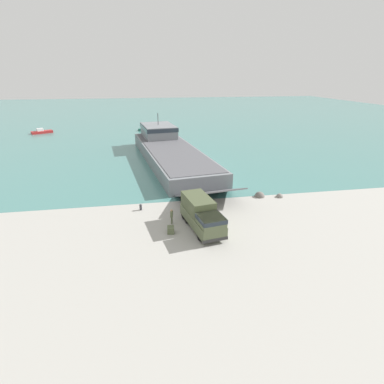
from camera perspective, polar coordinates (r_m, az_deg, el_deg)
ground_plane at (r=32.12m, az=1.46°, el=-6.31°), size 240.00×240.00×0.00m
water_surface at (r=125.67m, az=-7.25°, el=14.51°), size 240.00×180.00×0.01m
landing_craft at (r=57.28m, az=-4.46°, el=8.13°), size 13.55×40.00×7.37m
military_truck at (r=30.83m, az=1.86°, el=-4.24°), size 3.70×7.41×3.10m
soldier_on_ramp at (r=32.07m, az=-3.90°, el=-4.48°), size 0.34×0.49×1.67m
moored_boat_a at (r=90.25m, az=-8.30°, el=12.02°), size 6.11×7.68×1.30m
moored_boat_b at (r=92.47m, az=-26.73°, el=10.23°), size 5.56×4.11×1.36m
mooring_bollard at (r=35.87m, az=-9.75°, el=-2.80°), size 0.34×0.34×0.76m
cargo_crate at (r=30.57m, az=-4.08°, el=-7.19°), size 0.75×0.88×0.68m
shoreline_rock_a at (r=40.87m, az=16.34°, el=-0.91°), size 0.92×0.92×0.92m
shoreline_rock_b at (r=40.35m, az=12.74°, el=-0.85°), size 1.31×1.31×1.31m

